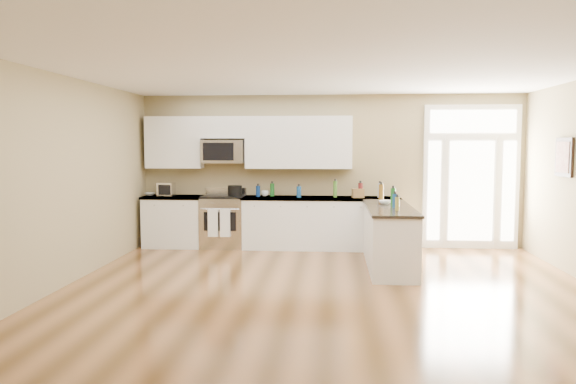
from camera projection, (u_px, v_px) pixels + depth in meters
The scene contains 19 objects.
ground at pixel (327, 307), 6.53m from camera, with size 8.00×8.00×0.00m, color #563718.
room_shell at pixel (328, 160), 6.38m from camera, with size 8.00×8.00×8.00m.
back_cabinet_left at pixel (174, 223), 10.38m from camera, with size 1.10×0.66×0.94m.
back_cabinet_right at pixel (321, 225), 10.17m from camera, with size 2.85×0.66×0.94m.
peninsula_cabinet at pixel (389, 239), 8.64m from camera, with size 0.69×2.32×0.94m.
upper_cabinet_left at pixel (175, 142), 10.40m from camera, with size 1.04×0.33×0.95m, color white.
upper_cabinet_right at pixel (299, 142), 10.22m from camera, with size 1.94×0.33×0.95m, color white.
upper_cabinet_short at pixel (224, 127), 10.31m from camera, with size 0.82×0.33×0.40m, color white.
microwave at pixel (224, 151), 10.31m from camera, with size 0.78×0.41×0.42m.
entry_door at pixel (471, 177), 10.14m from camera, with size 1.70×0.10×2.60m.
wall_art_near at pixel (564, 157), 8.29m from camera, with size 0.05×0.58×0.58m.
kitchen_range at pixel (223, 221), 10.31m from camera, with size 0.78×0.69×1.08m.
stockpot at pixel (235, 190), 10.29m from camera, with size 0.26×0.26×0.20m, color black.
toaster_oven at pixel (166, 189), 10.35m from camera, with size 0.29×0.23×0.25m, color silver.
cardboard_box at pixel (358, 193), 10.01m from camera, with size 0.20×0.15×0.16m, color brown.
bowl_left at pixel (150, 194), 10.47m from camera, with size 0.19×0.19×0.05m, color white.
bowl_peninsula at pixel (385, 202), 8.92m from camera, with size 0.19×0.19×0.06m, color white.
cup_counter at pixel (265, 193), 10.30m from camera, with size 0.13×0.13×0.10m, color white.
counter_bottles at pixel (349, 193), 9.53m from camera, with size 2.37×2.16×0.31m.
Camera 1 is at (0.06, -6.41, 1.89)m, focal length 35.00 mm.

